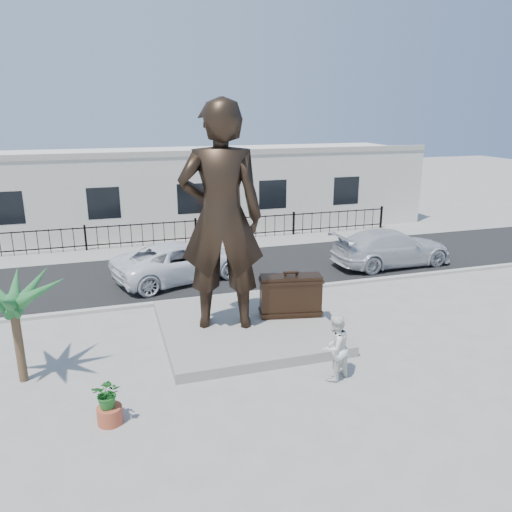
{
  "coord_description": "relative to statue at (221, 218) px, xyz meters",
  "views": [
    {
      "loc": [
        -4.44,
        -12.47,
        6.8
      ],
      "look_at": [
        0.0,
        2.0,
        2.3
      ],
      "focal_mm": 35.0,
      "sensor_mm": 36.0,
      "label": 1
    }
  ],
  "objects": [
    {
      "name": "plinth",
      "position": [
        0.7,
        -0.06,
        -3.55
      ],
      "size": [
        5.2,
        5.2,
        0.3
      ],
      "primitive_type": "cube",
      "color": "gray",
      "rests_on": "ground"
    },
    {
      "name": "car_silver",
      "position": [
        8.87,
        4.73,
        -2.89
      ],
      "size": [
        5.59,
        2.47,
        1.6
      ],
      "primitive_type": "imported",
      "rotation": [
        0.0,
        0.0,
        1.61
      ],
      "color": "silver",
      "rests_on": "street"
    },
    {
      "name": "palm_tree",
      "position": [
        -5.63,
        -1.26,
        -3.7
      ],
      "size": [
        1.8,
        1.8,
        3.2
      ],
      "primitive_type": null,
      "color": "#215B2B",
      "rests_on": "ground"
    },
    {
      "name": "street",
      "position": [
        1.2,
        6.44,
        -3.7
      ],
      "size": [
        40.0,
        7.0,
        0.01
      ],
      "primitive_type": "cube",
      "color": "black",
      "rests_on": "ground"
    },
    {
      "name": "shrub",
      "position": [
        -3.53,
        -3.81,
        -2.95
      ],
      "size": [
        0.76,
        0.71,
        0.71
      ],
      "primitive_type": "imported",
      "rotation": [
        0.0,
        0.0,
        -0.29
      ],
      "color": "#206322",
      "rests_on": "planter"
    },
    {
      "name": "far_sidewalk",
      "position": [
        1.2,
        10.44,
        -3.69
      ],
      "size": [
        40.0,
        2.5,
        0.02
      ],
      "primitive_type": "cube",
      "color": "#9E9991",
      "rests_on": "ground"
    },
    {
      "name": "building",
      "position": [
        1.2,
        15.44,
        -1.5
      ],
      "size": [
        28.0,
        7.0,
        4.4
      ],
      "primitive_type": "cube",
      "color": "silver",
      "rests_on": "ground"
    },
    {
      "name": "tourist",
      "position": [
        2.1,
        -3.53,
        -2.81
      ],
      "size": [
        1.07,
        0.97,
        1.78
      ],
      "primitive_type": "imported",
      "rotation": [
        0.0,
        0.0,
        3.56
      ],
      "color": "white",
      "rests_on": "ground"
    },
    {
      "name": "fence",
      "position": [
        1.2,
        11.24,
        -3.1
      ],
      "size": [
        22.0,
        0.1,
        1.2
      ],
      "primitive_type": "cube",
      "color": "black",
      "rests_on": "ground"
    },
    {
      "name": "statue",
      "position": [
        0.0,
        0.0,
        0.0
      ],
      "size": [
        2.8,
        2.17,
        6.8
      ],
      "primitive_type": "imported",
      "rotation": [
        0.0,
        0.0,
        2.9
      ],
      "color": "black",
      "rests_on": "plinth"
    },
    {
      "name": "planter",
      "position": [
        -3.53,
        -3.81,
        -3.5
      ],
      "size": [
        0.56,
        0.56,
        0.4
      ],
      "primitive_type": "cylinder",
      "color": "#AB482D",
      "rests_on": "ground"
    },
    {
      "name": "suitcase",
      "position": [
        2.25,
        0.04,
        -2.72
      ],
      "size": [
        2.03,
        0.97,
        1.37
      ],
      "primitive_type": "cube",
      "rotation": [
        0.0,
        0.0,
        -0.19
      ],
      "color": "black",
      "rests_on": "plinth"
    },
    {
      "name": "curb",
      "position": [
        1.2,
        2.94,
        -3.64
      ],
      "size": [
        40.0,
        0.25,
        0.12
      ],
      "primitive_type": "cube",
      "color": "#A5A399",
      "rests_on": "ground"
    },
    {
      "name": "car_white",
      "position": [
        -0.43,
        5.52,
        -2.92
      ],
      "size": [
        6.05,
        4.07,
        1.54
      ],
      "primitive_type": "imported",
      "rotation": [
        0.0,
        0.0,
        1.87
      ],
      "color": "white",
      "rests_on": "street"
    },
    {
      "name": "ground",
      "position": [
        1.2,
        -1.56,
        -3.7
      ],
      "size": [
        100.0,
        100.0,
        0.0
      ],
      "primitive_type": "plane",
      "color": "#9E9991",
      "rests_on": "ground"
    },
    {
      "name": "worker",
      "position": [
        1.95,
        10.58,
        -2.72
      ],
      "size": [
        1.37,
        0.97,
        1.92
      ],
      "primitive_type": "imported",
      "rotation": [
        0.0,
        0.0,
        -0.22
      ],
      "color": "#E44B0C",
      "rests_on": "far_sidewalk"
    }
  ]
}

